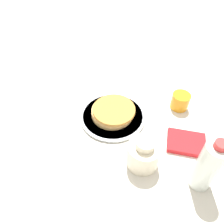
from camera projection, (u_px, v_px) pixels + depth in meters
name	position (u px, v px, depth m)	size (l,w,h in m)	color
ground_plane	(115.00, 118.00, 0.90)	(4.00, 4.00, 0.00)	silver
plate	(112.00, 116.00, 0.89)	(0.27, 0.27, 0.01)	silver
pancake_stack	(113.00, 112.00, 0.88)	(0.18, 0.17, 0.04)	tan
juice_glass	(180.00, 101.00, 0.92)	(0.07, 0.07, 0.07)	orange
cream_jug	(143.00, 154.00, 0.72)	(0.11, 0.11, 0.12)	beige
water_bottle_near	(208.00, 166.00, 0.63)	(0.07, 0.07, 0.21)	silver
napkin	(186.00, 143.00, 0.80)	(0.17, 0.16, 0.02)	red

